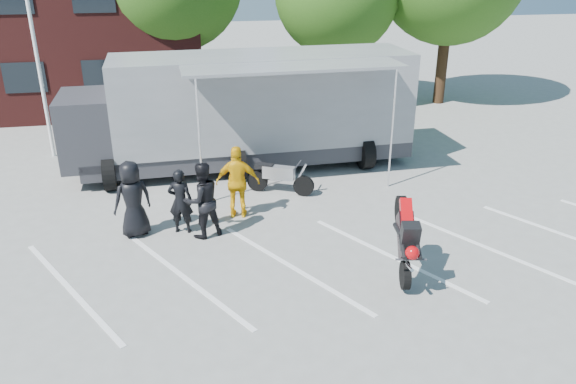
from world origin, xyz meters
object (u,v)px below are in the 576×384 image
object	(u,v)px
stunt_bike_rider	(398,274)
spectator_leather_c	(202,200)
spectator_leather_b	(180,201)
transporter_truck	(250,165)
spectator_hivis	(238,182)
flagpole	(36,4)
parked_motorcycle	(280,193)
spectator_leather_a	(133,199)

from	to	relation	value
stunt_bike_rider	spectator_leather_c	world-z (taller)	spectator_leather_c
stunt_bike_rider	spectator_leather_b	distance (m)	5.60
spectator_leather_b	spectator_leather_c	bearing A→B (deg)	162.13
transporter_truck	stunt_bike_rider	bearing A→B (deg)	-74.65
spectator_hivis	flagpole	bearing A→B (deg)	-36.82
transporter_truck	spectator_leather_c	bearing A→B (deg)	-112.49
spectator_leather_c	flagpole	bearing A→B (deg)	-78.07
transporter_truck	spectator_hivis	size ratio (longest dim) A/B	5.82
spectator_leather_c	spectator_hivis	world-z (taller)	spectator_hivis
flagpole	spectator_leather_b	xyz separation A→B (m)	(4.05, -6.73, -4.20)
flagpole	spectator_hivis	distance (m)	9.20
parked_motorcycle	stunt_bike_rider	xyz separation A→B (m)	(1.75, -4.97, 0.00)
parked_motorcycle	spectator_leather_a	world-z (taller)	spectator_leather_a
transporter_truck	parked_motorcycle	world-z (taller)	transporter_truck
flagpole	spectator_leather_a	xyz separation A→B (m)	(2.90, -6.67, -4.08)
spectator_hivis	spectator_leather_b	bearing A→B (deg)	33.43
transporter_truck	parked_motorcycle	bearing A→B (deg)	-78.85
spectator_leather_a	spectator_hivis	world-z (taller)	spectator_hivis
flagpole	stunt_bike_rider	size ratio (longest dim) A/B	3.97
stunt_bike_rider	spectator_leather_b	size ratio (longest dim) A/B	1.19
parked_motorcycle	spectator_leather_c	bearing A→B (deg)	160.39
spectator_leather_a	spectator_leather_c	xyz separation A→B (m)	(1.68, -0.39, 0.00)
spectator_leather_b	spectator_leather_c	distance (m)	0.64
spectator_leather_b	transporter_truck	bearing A→B (deg)	-103.06
spectator_leather_c	spectator_hivis	xyz separation A→B (m)	(0.99, 0.96, 0.01)
flagpole	transporter_truck	xyz separation A→B (m)	(6.36, -2.27, -5.05)
flagpole	spectator_leather_a	world-z (taller)	flagpole
transporter_truck	parked_motorcycle	xyz separation A→B (m)	(0.58, -2.49, 0.00)
parked_motorcycle	spectator_leather_b	world-z (taller)	spectator_leather_b
spectator_leather_b	spectator_leather_a	bearing A→B (deg)	11.49
spectator_leather_b	stunt_bike_rider	bearing A→B (deg)	161.51
stunt_bike_rider	spectator_hivis	size ratio (longest dim) A/B	1.02
flagpole	spectator_leather_a	bearing A→B (deg)	-66.52
transporter_truck	spectator_leather_b	xyz separation A→B (m)	(-2.31, -4.46, 0.85)
transporter_truck	spectator_leather_a	world-z (taller)	spectator_leather_a
stunt_bike_rider	transporter_truck	bearing A→B (deg)	119.03
spectator_leather_a	transporter_truck	bearing A→B (deg)	-151.33
stunt_bike_rider	spectator_leather_c	size ratio (longest dim) A/B	1.03
spectator_leather_c	spectator_hivis	distance (m)	1.38
stunt_bike_rider	spectator_leather_c	distance (m)	5.01
spectator_leather_c	spectator_hivis	bearing A→B (deg)	-156.73
flagpole	spectator_leather_c	distance (m)	9.35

